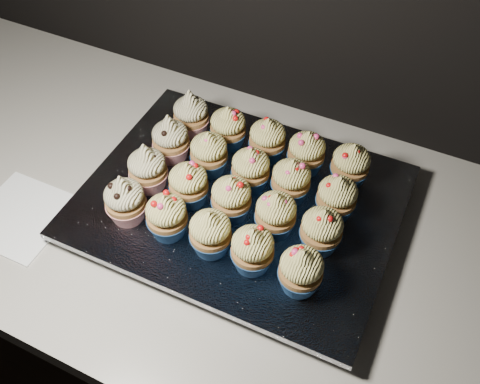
{
  "coord_description": "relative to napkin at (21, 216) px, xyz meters",
  "views": [
    {
      "loc": [
        0.37,
        1.22,
        1.59
      ],
      "look_at": [
        0.13,
        1.72,
        0.95
      ],
      "focal_mm": 40.0,
      "sensor_mm": 36.0,
      "label": 1
    }
  ],
  "objects": [
    {
      "name": "cabinet",
      "position": [
        0.19,
        0.15,
        -0.47
      ],
      "size": [
        2.4,
        0.6,
        0.86
      ],
      "primitive_type": "cube",
      "color": "black",
      "rests_on": "ground"
    },
    {
      "name": "cupcake_10",
      "position": [
        0.17,
        0.2,
        0.07
      ],
      "size": [
        0.06,
        0.06,
        0.1
      ],
      "color": "#AC1722",
      "rests_on": "foil_lining"
    },
    {
      "name": "napkin",
      "position": [
        0.0,
        0.0,
        0.0
      ],
      "size": [
        0.15,
        0.15,
        0.0
      ],
      "primitive_type": "cube",
      "rotation": [
        0.0,
        0.0,
        0.01
      ],
      "color": "white",
      "rests_on": "worktop"
    },
    {
      "name": "cupcake_8",
      "position": [
        0.39,
        0.13,
        0.07
      ],
      "size": [
        0.06,
        0.06,
        0.08
      ],
      "color": "navy",
      "rests_on": "foil_lining"
    },
    {
      "name": "cupcake_0",
      "position": [
        0.18,
        0.06,
        0.07
      ],
      "size": [
        0.06,
        0.06,
        0.1
      ],
      "color": "#AC1722",
      "rests_on": "foil_lining"
    },
    {
      "name": "cupcake_2",
      "position": [
        0.32,
        0.06,
        0.07
      ],
      "size": [
        0.06,
        0.06,
        0.08
      ],
      "color": "navy",
      "rests_on": "foil_lining"
    },
    {
      "name": "cupcake_4",
      "position": [
        0.46,
        0.06,
        0.07
      ],
      "size": [
        0.06,
        0.06,
        0.08
      ],
      "color": "navy",
      "rests_on": "foil_lining"
    },
    {
      "name": "cupcake_12",
      "position": [
        0.32,
        0.2,
        0.07
      ],
      "size": [
        0.06,
        0.06,
        0.08
      ],
      "color": "navy",
      "rests_on": "foil_lining"
    },
    {
      "name": "cupcake_3",
      "position": [
        0.39,
        0.06,
        0.07
      ],
      "size": [
        0.06,
        0.06,
        0.08
      ],
      "color": "navy",
      "rests_on": "foil_lining"
    },
    {
      "name": "cupcake_18",
      "position": [
        0.39,
        0.27,
        0.07
      ],
      "size": [
        0.06,
        0.06,
        0.08
      ],
      "color": "navy",
      "rests_on": "foil_lining"
    },
    {
      "name": "cupcake_9",
      "position": [
        0.47,
        0.14,
        0.07
      ],
      "size": [
        0.06,
        0.06,
        0.08
      ],
      "color": "navy",
      "rests_on": "foil_lining"
    },
    {
      "name": "cupcake_17",
      "position": [
        0.32,
        0.27,
        0.07
      ],
      "size": [
        0.06,
        0.06,
        0.08
      ],
      "color": "navy",
      "rests_on": "foil_lining"
    },
    {
      "name": "foil_lining",
      "position": [
        0.32,
        0.17,
        0.03
      ],
      "size": [
        0.5,
        0.39,
        0.01
      ],
      "primitive_type": "cube",
      "rotation": [
        0.0,
        0.0,
        0.01
      ],
      "color": "silver",
      "rests_on": "baking_tray"
    },
    {
      "name": "worktop",
      "position": [
        0.19,
        0.15,
        -0.02
      ],
      "size": [
        2.44,
        0.64,
        0.04
      ],
      "primitive_type": "cube",
      "color": "beige",
      "rests_on": "cabinet"
    },
    {
      "name": "cupcake_11",
      "position": [
        0.25,
        0.2,
        0.07
      ],
      "size": [
        0.06,
        0.06,
        0.08
      ],
      "color": "navy",
      "rests_on": "foil_lining"
    },
    {
      "name": "cupcake_15",
      "position": [
        0.17,
        0.27,
        0.07
      ],
      "size": [
        0.06,
        0.06,
        0.1
      ],
      "color": "#AC1722",
      "rests_on": "foil_lining"
    },
    {
      "name": "cupcake_16",
      "position": [
        0.25,
        0.27,
        0.07
      ],
      "size": [
        0.06,
        0.06,
        0.08
      ],
      "color": "navy",
      "rests_on": "foil_lining"
    },
    {
      "name": "cupcake_14",
      "position": [
        0.46,
        0.2,
        0.07
      ],
      "size": [
        0.06,
        0.06,
        0.08
      ],
      "color": "navy",
      "rests_on": "foil_lining"
    },
    {
      "name": "cupcake_19",
      "position": [
        0.46,
        0.28,
        0.07
      ],
      "size": [
        0.06,
        0.06,
        0.08
      ],
      "color": "navy",
      "rests_on": "foil_lining"
    },
    {
      "name": "cupcake_1",
      "position": [
        0.25,
        0.06,
        0.07
      ],
      "size": [
        0.06,
        0.06,
        0.08
      ],
      "color": "navy",
      "rests_on": "foil_lining"
    },
    {
      "name": "cupcake_5",
      "position": [
        0.17,
        0.13,
        0.07
      ],
      "size": [
        0.06,
        0.06,
        0.1
      ],
      "color": "#AC1722",
      "rests_on": "foil_lining"
    },
    {
      "name": "cupcake_13",
      "position": [
        0.39,
        0.21,
        0.07
      ],
      "size": [
        0.06,
        0.06,
        0.08
      ],
      "color": "navy",
      "rests_on": "foil_lining"
    },
    {
      "name": "cupcake_7",
      "position": [
        0.32,
        0.13,
        0.07
      ],
      "size": [
        0.06,
        0.06,
        0.08
      ],
      "color": "navy",
      "rests_on": "foil_lining"
    },
    {
      "name": "baking_tray",
      "position": [
        0.32,
        0.17,
        0.01
      ],
      "size": [
        0.46,
        0.35,
        0.02
      ],
      "primitive_type": "cube",
      "rotation": [
        0.0,
        0.0,
        0.01
      ],
      "color": "black",
      "rests_on": "worktop"
    },
    {
      "name": "cupcake_6",
      "position": [
        0.25,
        0.13,
        0.07
      ],
      "size": [
        0.06,
        0.06,
        0.08
      ],
      "color": "navy",
      "rests_on": "foil_lining"
    }
  ]
}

